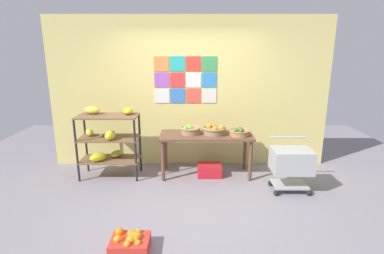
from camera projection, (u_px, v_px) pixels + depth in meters
ground at (187, 203)px, 4.18m from camera, size 9.03×9.03×0.00m
back_wall_with_art at (188, 93)px, 5.34m from camera, size 5.00×0.07×2.68m
banana_shelf_unit at (106, 137)px, 4.93m from camera, size 0.98×0.52×1.19m
display_table at (205, 139)px, 5.00m from camera, size 1.54×0.63×0.72m
fruit_basket_back_left at (213, 130)px, 4.96m from camera, size 0.40×0.40×0.17m
fruit_basket_right at (189, 130)px, 4.98m from camera, size 0.34×0.34×0.15m
fruit_basket_back_right at (238, 132)px, 4.89m from camera, size 0.34×0.34×0.15m
produce_crate_under_table at (208, 170)px, 5.09m from camera, size 0.40×0.34×0.20m
orange_crate_foreground at (129, 243)px, 3.17m from camera, size 0.41×0.32×0.21m
shopping_cart at (290, 162)px, 4.46m from camera, size 0.59×0.48×0.80m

